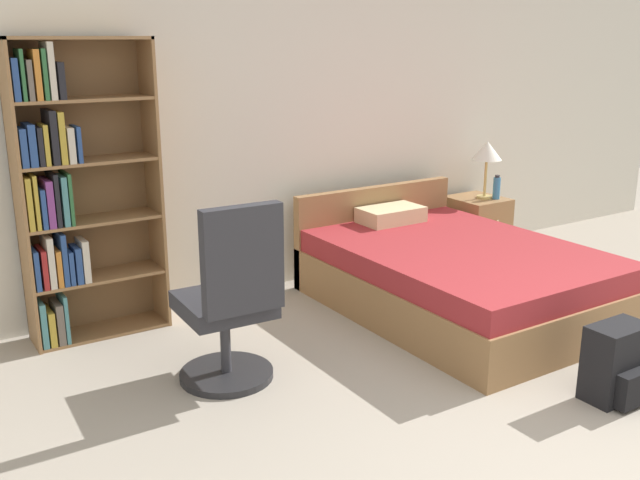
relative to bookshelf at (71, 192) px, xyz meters
The scene contains 8 objects.
wall_back 1.79m from the bookshelf, ahead, with size 9.00×0.06×2.60m.
bookshelf is the anchor object (origin of this frame).
bed 2.65m from the bookshelf, 21.38° to the right, with size 1.49×2.07×0.74m.
office_chair 1.36m from the bookshelf, 65.49° to the right, with size 0.54×0.60×1.07m.
nightstand 3.51m from the bookshelf, ahead, with size 0.43×0.49×0.54m.
table_lamp 3.48m from the bookshelf, ahead, with size 0.26×0.26×0.50m.
water_bottle 3.56m from the bookshelf, ahead, with size 0.06×0.06×0.21m.
backpack_black 3.36m from the bookshelf, 47.68° to the right, with size 0.35×0.27×0.42m.
Camera 1 is at (-2.77, -1.51, 1.90)m, focal length 40.00 mm.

